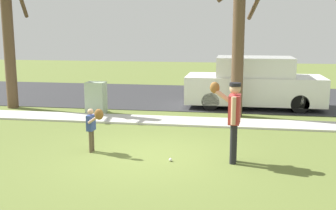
# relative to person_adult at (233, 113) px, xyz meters

# --- Properties ---
(ground_plane) EXTENTS (48.00, 48.00, 0.00)m
(ground_plane) POSITION_rel_person_adult_xyz_m (-1.92, 3.67, -1.11)
(ground_plane) COLOR olive
(sidewalk_strip) EXTENTS (36.00, 1.20, 0.06)m
(sidewalk_strip) POSITION_rel_person_adult_xyz_m (-1.92, 3.77, -1.08)
(sidewalk_strip) COLOR beige
(sidewalk_strip) RESTS_ON ground
(road_surface) EXTENTS (36.00, 6.80, 0.02)m
(road_surface) POSITION_rel_person_adult_xyz_m (-1.92, 8.77, -1.10)
(road_surface) COLOR #2D2D30
(road_surface) RESTS_ON ground
(person_adult) EXTENTS (0.70, 0.69, 1.78)m
(person_adult) POSITION_rel_person_adult_xyz_m (0.00, 0.00, 0.00)
(person_adult) COLOR black
(person_adult) RESTS_ON ground
(person_child) EXTENTS (0.46, 0.44, 1.10)m
(person_child) POSITION_rel_person_adult_xyz_m (-3.25, 0.20, -0.40)
(person_child) COLOR brown
(person_child) RESTS_ON ground
(baseball) EXTENTS (0.07, 0.07, 0.07)m
(baseball) POSITION_rel_person_adult_xyz_m (-1.34, -0.17, -1.07)
(baseball) COLOR white
(baseball) RESTS_ON ground
(utility_cabinet) EXTENTS (0.64, 0.55, 1.10)m
(utility_cabinet) POSITION_rel_person_adult_xyz_m (-4.73, 4.64, -0.56)
(utility_cabinet) COLOR #9EB293
(utility_cabinet) RESTS_ON ground
(street_tree_near) EXTENTS (1.85, 1.89, 5.74)m
(street_tree_near) POSITION_rel_person_adult_xyz_m (0.09, 4.98, 1.93)
(street_tree_near) COLOR brown
(street_tree_near) RESTS_ON ground
(street_tree_far) EXTENTS (1.85, 1.89, 5.91)m
(street_tree_far) POSITION_rel_person_adult_xyz_m (-8.17, 5.13, 2.01)
(street_tree_far) COLOR brown
(street_tree_far) RESTS_ON ground
(parked_van_white) EXTENTS (5.00, 1.95, 1.88)m
(parked_van_white) POSITION_rel_person_adult_xyz_m (0.72, 6.65, -0.20)
(parked_van_white) COLOR silver
(parked_van_white) RESTS_ON road_surface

